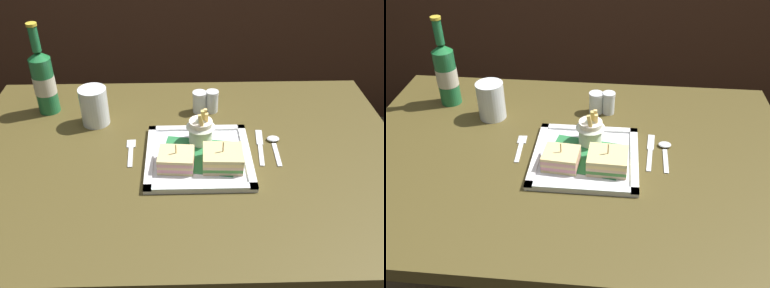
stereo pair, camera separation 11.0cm
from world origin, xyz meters
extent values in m
cube|color=#4A3E1C|center=(0.00, 0.00, 0.76)|extent=(1.20, 0.82, 0.04)
cylinder|color=#4F3024|center=(-0.52, 0.33, 0.37)|extent=(0.08, 0.08, 0.74)
cylinder|color=#55371E|center=(0.52, 0.33, 0.37)|extent=(0.08, 0.08, 0.74)
cube|color=silver|center=(0.04, -0.02, 0.78)|extent=(0.27, 0.27, 0.01)
cube|color=#26713B|center=(0.04, -0.02, 0.79)|extent=(0.22, 0.18, 0.00)
cube|color=white|center=(0.04, -0.15, 0.79)|extent=(0.27, 0.02, 0.01)
cube|color=silver|center=(0.04, 0.11, 0.79)|extent=(0.27, 0.02, 0.01)
cube|color=white|center=(-0.09, -0.02, 0.79)|extent=(0.02, 0.27, 0.01)
cube|color=white|center=(0.17, -0.02, 0.79)|extent=(0.02, 0.27, 0.01)
cube|color=#DFC07F|center=(-0.02, -0.06, 0.79)|extent=(0.09, 0.08, 0.01)
cube|color=pink|center=(-0.02, -0.06, 0.80)|extent=(0.09, 0.08, 0.01)
cube|color=#E0B77D|center=(-0.02, -0.06, 0.81)|extent=(0.09, 0.08, 0.01)
cube|color=#DC998F|center=(-0.02, -0.06, 0.82)|extent=(0.09, 0.08, 0.01)
cube|color=#DEC280|center=(-0.02, -0.06, 0.83)|extent=(0.09, 0.08, 0.01)
cylinder|color=tan|center=(-0.02, -0.06, 0.82)|extent=(0.00, 0.00, 0.07)
cube|color=#E0BA88|center=(0.10, -0.06, 0.79)|extent=(0.10, 0.09, 0.01)
cube|color=#498838|center=(0.10, -0.06, 0.80)|extent=(0.10, 0.09, 0.01)
cube|color=#E5B686|center=(0.10, -0.06, 0.81)|extent=(0.10, 0.09, 0.01)
cube|color=#F0CB75|center=(0.10, -0.06, 0.82)|extent=(0.10, 0.09, 0.01)
cube|color=#DBC37D|center=(0.10, -0.06, 0.83)|extent=(0.10, 0.09, 0.01)
cylinder|color=tan|center=(0.10, -0.06, 0.82)|extent=(0.00, 0.00, 0.07)
cylinder|color=white|center=(0.05, 0.04, 0.82)|extent=(0.06, 0.06, 0.07)
cone|color=silver|center=(0.05, 0.04, 0.85)|extent=(0.08, 0.08, 0.03)
cube|color=#D7BF64|center=(0.05, 0.04, 0.86)|extent=(0.01, 0.02, 0.07)
cube|color=#EDC871|center=(0.06, 0.04, 0.85)|extent=(0.01, 0.02, 0.06)
cube|color=#F3CB72|center=(0.05, 0.02, 0.86)|extent=(0.02, 0.01, 0.06)
cube|color=#E9C862|center=(0.05, 0.03, 0.85)|extent=(0.02, 0.01, 0.05)
cube|color=#F3CC73|center=(0.06, 0.04, 0.86)|extent=(0.01, 0.01, 0.07)
cylinder|color=#206D3C|center=(-0.41, 0.24, 0.86)|extent=(0.06, 0.06, 0.17)
cone|color=#1B6731|center=(-0.41, 0.24, 0.96)|extent=(0.06, 0.06, 0.02)
cylinder|color=#1E6E3D|center=(-0.41, 0.24, 1.01)|extent=(0.03, 0.03, 0.07)
cylinder|color=gold|center=(-0.41, 0.24, 1.05)|extent=(0.03, 0.03, 0.01)
cylinder|color=beige|center=(-0.41, 0.24, 0.87)|extent=(0.06, 0.06, 0.06)
cylinder|color=silver|center=(-0.25, 0.16, 0.83)|extent=(0.08, 0.08, 0.11)
cylinder|color=silver|center=(-0.25, 0.16, 0.81)|extent=(0.07, 0.07, 0.06)
cube|color=silver|center=(-0.14, -0.01, 0.78)|extent=(0.02, 0.09, 0.00)
cube|color=silver|center=(-0.14, 0.05, 0.78)|extent=(0.03, 0.04, 0.00)
cube|color=silver|center=(0.21, -0.01, 0.78)|extent=(0.02, 0.10, 0.00)
cube|color=silver|center=(0.22, 0.07, 0.78)|extent=(0.02, 0.07, 0.00)
cube|color=silver|center=(0.25, -0.01, 0.78)|extent=(0.01, 0.10, 0.00)
ellipsoid|color=silver|center=(0.25, 0.06, 0.78)|extent=(0.04, 0.03, 0.01)
cylinder|color=silver|center=(0.05, 0.22, 0.81)|extent=(0.04, 0.04, 0.06)
cylinder|color=white|center=(0.05, 0.22, 0.79)|extent=(0.04, 0.04, 0.03)
cylinder|color=silver|center=(0.05, 0.22, 0.84)|extent=(0.04, 0.04, 0.01)
cylinder|color=silver|center=(0.09, 0.22, 0.81)|extent=(0.04, 0.04, 0.06)
cylinder|color=#412C2B|center=(0.09, 0.22, 0.80)|extent=(0.03, 0.03, 0.03)
cylinder|color=silver|center=(0.09, 0.22, 0.84)|extent=(0.04, 0.04, 0.01)
camera|label=1|loc=(0.00, -0.91, 1.46)|focal=39.69mm
camera|label=2|loc=(0.11, -0.90, 1.46)|focal=39.69mm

